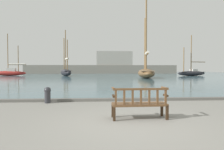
% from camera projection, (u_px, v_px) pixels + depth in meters
% --- Properties ---
extents(ground_plane, '(160.00, 160.00, 0.00)m').
position_uv_depth(ground_plane, '(130.00, 124.00, 5.31)').
color(ground_plane, gray).
extents(harbor_water, '(100.00, 80.00, 0.08)m').
position_uv_depth(harbor_water, '(102.00, 75.00, 49.19)').
color(harbor_water, '#476670').
rests_on(harbor_water, ground).
extents(quay_edge_kerb, '(40.00, 0.30, 0.12)m').
position_uv_depth(quay_edge_kerb, '(117.00, 99.00, 9.15)').
color(quay_edge_kerb, '#5B5954').
rests_on(quay_edge_kerb, ground).
extents(park_bench, '(1.61, 0.56, 0.92)m').
position_uv_depth(park_bench, '(140.00, 103.00, 5.84)').
color(park_bench, '#322113').
rests_on(park_bench, ground).
extents(sailboat_far_starboard, '(7.05, 3.85, 8.20)m').
position_uv_depth(sailboat_far_starboard, '(192.00, 73.00, 40.33)').
color(sailboat_far_starboard, black).
rests_on(sailboat_far_starboard, harbor_water).
extents(sailboat_outer_port, '(3.83, 7.14, 8.98)m').
position_uv_depth(sailboat_outer_port, '(66.00, 72.00, 38.85)').
color(sailboat_outer_port, black).
rests_on(sailboat_outer_port, harbor_water).
extents(sailboat_far_port, '(3.77, 8.76, 12.55)m').
position_uv_depth(sailboat_far_port, '(146.00, 72.00, 30.99)').
color(sailboat_far_port, brown).
rests_on(sailboat_far_port, harbor_water).
extents(sailboat_mid_port, '(7.62, 1.95, 8.59)m').
position_uv_depth(sailboat_mid_port, '(9.00, 72.00, 40.87)').
color(sailboat_mid_port, maroon).
rests_on(sailboat_mid_port, harbor_water).
extents(mooring_bollard, '(0.29, 0.29, 0.69)m').
position_uv_depth(mooring_bollard, '(48.00, 94.00, 8.55)').
color(mooring_bollard, '#2D2D33').
rests_on(mooring_bollard, ground).
extents(far_breakwater, '(44.93, 2.40, 6.73)m').
position_uv_depth(far_breakwater, '(105.00, 67.00, 59.44)').
color(far_breakwater, slate).
rests_on(far_breakwater, ground).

